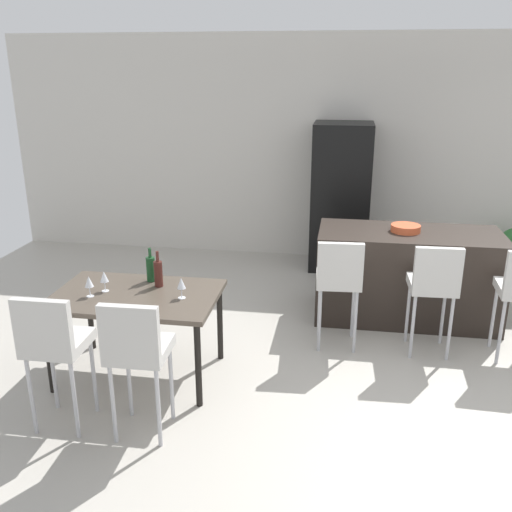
{
  "coord_description": "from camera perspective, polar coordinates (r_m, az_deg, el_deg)",
  "views": [
    {
      "loc": [
        -0.41,
        -4.42,
        2.5
      ],
      "look_at": [
        -1.17,
        0.34,
        0.85
      ],
      "focal_mm": 39.26,
      "sensor_mm": 36.0,
      "label": 1
    }
  ],
  "objects": [
    {
      "name": "wine_glass_middle",
      "position": [
        4.72,
        -15.22,
        -2.08
      ],
      "size": [
        0.07,
        0.07,
        0.17
      ],
      "color": "silver",
      "rests_on": "dining_table"
    },
    {
      "name": "dining_table",
      "position": [
        4.68,
        -12.1,
        -4.55
      ],
      "size": [
        1.34,
        0.87,
        0.74
      ],
      "color": "#4C4238",
      "rests_on": "ground_plane"
    },
    {
      "name": "dining_chair_far",
      "position": [
        3.9,
        -12.1,
        -9.08
      ],
      "size": [
        0.41,
        0.41,
        1.05
      ],
      "color": "beige",
      "rests_on": "ground_plane"
    },
    {
      "name": "bar_chair_left",
      "position": [
        5.08,
        8.45,
        -2.11
      ],
      "size": [
        0.42,
        0.42,
        1.05
      ],
      "color": "beige",
      "rests_on": "ground_plane"
    },
    {
      "name": "bar_chair_middle",
      "position": [
        5.14,
        17.67,
        -2.56
      ],
      "size": [
        0.41,
        0.41,
        1.05
      ],
      "color": "beige",
      "rests_on": "ground_plane"
    },
    {
      "name": "wine_bottle_far",
      "position": [
        4.86,
        -10.67,
        -1.27
      ],
      "size": [
        0.08,
        0.08,
        0.3
      ],
      "color": "#194723",
      "rests_on": "dining_table"
    },
    {
      "name": "wine_bottle_inner",
      "position": [
        4.73,
        -9.92,
        -1.74
      ],
      "size": [
        0.07,
        0.07,
        0.31
      ],
      "color": "#471E19",
      "rests_on": "dining_table"
    },
    {
      "name": "wine_glass_left",
      "position": [
        4.65,
        -16.66,
        -2.56
      ],
      "size": [
        0.07,
        0.07,
        0.17
      ],
      "color": "silver",
      "rests_on": "dining_table"
    },
    {
      "name": "fruit_bowl",
      "position": [
        5.79,
        15.0,
        2.75
      ],
      "size": [
        0.29,
        0.29,
        0.07
      ],
      "primitive_type": "cylinder",
      "color": "#C6512D",
      "rests_on": "kitchen_island"
    },
    {
      "name": "refrigerator",
      "position": [
        7.18,
        8.61,
        5.95
      ],
      "size": [
        0.72,
        0.68,
        1.84
      ],
      "primitive_type": "cube",
      "color": "black",
      "rests_on": "ground_plane"
    },
    {
      "name": "wine_glass_right",
      "position": [
        4.46,
        -7.63,
        -2.8
      ],
      "size": [
        0.07,
        0.07,
        0.17
      ],
      "color": "silver",
      "rests_on": "dining_table"
    },
    {
      "name": "ground_plane",
      "position": [
        5.09,
        12.77,
        -11.01
      ],
      "size": [
        10.0,
        10.0,
        0.0
      ],
      "primitive_type": "plane",
      "color": "#ADA89E"
    },
    {
      "name": "back_wall",
      "position": [
        7.53,
        12.39,
        10.44
      ],
      "size": [
        10.0,
        0.12,
        2.9
      ],
      "primitive_type": "cube",
      "color": "beige",
      "rests_on": "ground_plane"
    },
    {
      "name": "dining_chair_near",
      "position": [
        4.14,
        -19.97,
        -8.11
      ],
      "size": [
        0.41,
        0.41,
        1.05
      ],
      "color": "beige",
      "rests_on": "ground_plane"
    },
    {
      "name": "kitchen_island",
      "position": [
        5.93,
        15.11,
        -1.9
      ],
      "size": [
        1.81,
        0.81,
        0.92
      ],
      "primitive_type": "cube",
      "color": "black",
      "rests_on": "ground_plane"
    }
  ]
}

